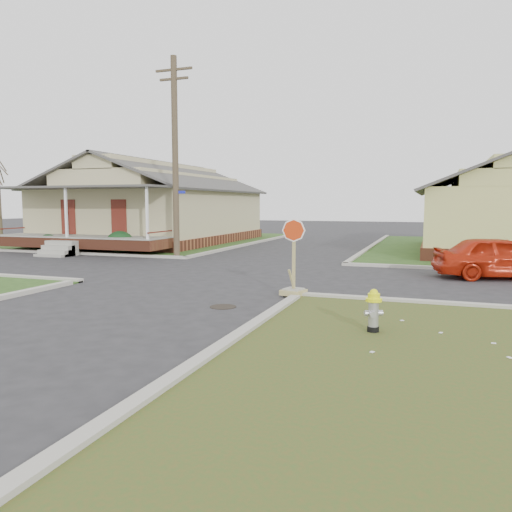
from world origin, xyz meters
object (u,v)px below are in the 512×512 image
(red_sedan, at_px, (500,257))
(stop_sign, at_px, (294,279))
(fire_hydrant, at_px, (374,308))
(utility_pole, at_px, (175,155))

(red_sedan, bearing_deg, stop_sign, 120.33)
(stop_sign, height_order, red_sedan, stop_sign)
(fire_hydrant, height_order, red_sedan, red_sedan)
(stop_sign, distance_m, red_sedan, 7.80)
(stop_sign, bearing_deg, red_sedan, 58.16)
(fire_hydrant, bearing_deg, utility_pole, 108.36)
(stop_sign, bearing_deg, utility_pole, 149.28)
(fire_hydrant, height_order, stop_sign, stop_sign)
(utility_pole, height_order, red_sedan, utility_pole)
(fire_hydrant, bearing_deg, stop_sign, 102.54)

